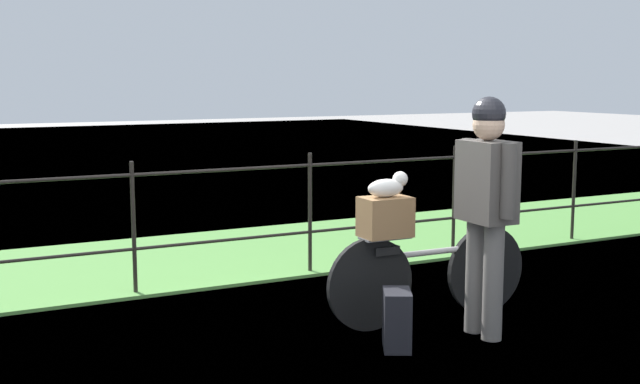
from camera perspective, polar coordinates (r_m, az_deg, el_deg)
ground_plane at (r=5.09m, az=3.20°, el=-12.64°), size 60.00×60.00×0.00m
grass_strip at (r=8.14m, az=-9.29°, el=-4.69°), size 27.00×2.40×0.03m
harbor_water at (r=16.75m, az=-18.79°, el=1.50°), size 30.00×30.00×0.00m
iron_fence at (r=7.03m, az=-6.70°, el=-1.38°), size 18.04×0.04×1.13m
bicycle_main at (r=6.02m, az=7.72°, el=-5.85°), size 1.70×0.17×0.68m
wooden_crate at (r=5.73m, az=4.69°, el=-1.78°), size 0.36×0.25×0.29m
terrier_dog at (r=5.71m, az=4.93°, el=0.42°), size 0.32×0.15×0.18m
cyclist_person at (r=5.63m, az=11.80°, el=-0.23°), size 0.27×0.54×1.68m
backpack_on_paving at (r=5.44m, az=5.51°, el=-9.07°), size 0.29×0.33×0.40m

